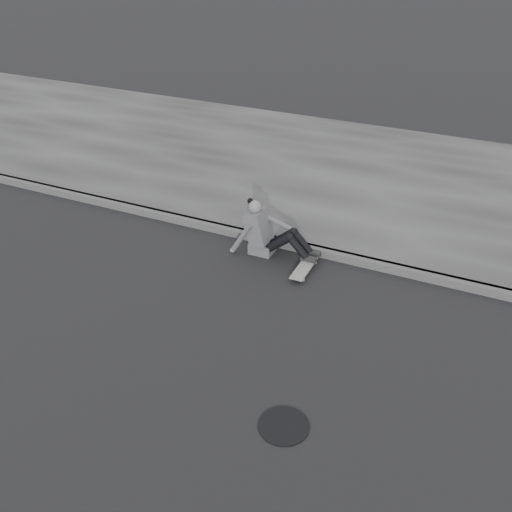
{
  "coord_description": "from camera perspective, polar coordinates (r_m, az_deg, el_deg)",
  "views": [
    {
      "loc": [
        3.56,
        -4.71,
        4.66
      ],
      "look_at": [
        0.75,
        1.4,
        0.5
      ],
      "focal_mm": 40.0,
      "sensor_mm": 36.0,
      "label": 1
    }
  ],
  "objects": [
    {
      "name": "seated_woman",
      "position": [
        8.77,
        1.06,
        2.36
      ],
      "size": [
        1.38,
        0.46,
        0.88
      ],
      "color": "#555557",
      "rests_on": "ground"
    },
    {
      "name": "ground",
      "position": [
        7.53,
        -9.73,
        -7.09
      ],
      "size": [
        80.0,
        80.0,
        0.0
      ],
      "primitive_type": "plane",
      "color": "black",
      "rests_on": "ground"
    },
    {
      "name": "manhole",
      "position": [
        6.24,
        2.78,
        -16.58
      ],
      "size": [
        0.55,
        0.55,
        0.01
      ],
      "primitive_type": "cylinder",
      "color": "black",
      "rests_on": "ground"
    },
    {
      "name": "curb",
      "position": [
        9.33,
        -1.12,
        2.18
      ],
      "size": [
        24.0,
        0.16,
        0.12
      ],
      "primitive_type": "cube",
      "color": "#4E4E4E",
      "rests_on": "ground"
    },
    {
      "name": "skateboard",
      "position": [
        8.49,
        4.91,
        -1.11
      ],
      "size": [
        0.2,
        0.78,
        0.09
      ],
      "color": "#AAA9A4",
      "rests_on": "ground"
    },
    {
      "name": "sidewalk",
      "position": [
        11.84,
        5.3,
        8.74
      ],
      "size": [
        24.0,
        6.0,
        0.12
      ],
      "primitive_type": "cube",
      "color": "#3E3E3E",
      "rests_on": "ground"
    }
  ]
}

